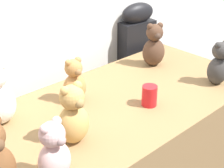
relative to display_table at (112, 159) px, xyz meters
name	(u,v)px	position (x,y,z in m)	size (l,w,h in m)	color
display_table	(112,159)	(0.00, 0.00, 0.00)	(1.81, 0.82, 0.73)	olive
instrument_case	(136,68)	(0.75, 0.54, 0.16)	(0.29, 0.15, 1.05)	black
teddy_bear_charcoal	(219,64)	(0.62, -0.24, 0.49)	(0.15, 0.14, 0.26)	#383533
teddy_bear_cocoa	(154,46)	(0.55, 0.19, 0.50)	(0.19, 0.18, 0.29)	#4C3323
teddy_bear_honey	(73,116)	(-0.34, -0.12, 0.50)	(0.15, 0.13, 0.28)	tan
teddy_bear_caramel	(74,82)	(-0.12, 0.16, 0.48)	(0.13, 0.12, 0.25)	#B27A42
teddy_bear_blush	(54,153)	(-0.53, -0.26, 0.48)	(0.15, 0.13, 0.26)	beige
party_cup_red	(149,96)	(0.14, -0.14, 0.42)	(0.08, 0.08, 0.11)	red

